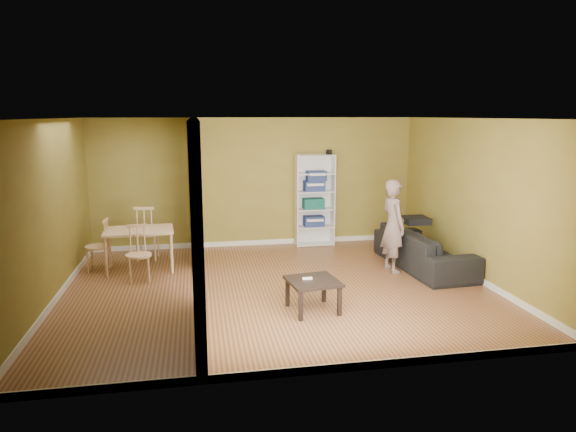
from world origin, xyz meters
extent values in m
plane|color=#98683A|center=(0.00, 0.00, 0.00)|extent=(6.50, 6.50, 0.00)
plane|color=white|center=(0.00, 0.00, 2.60)|extent=(6.50, 6.50, 0.00)
plane|color=olive|center=(0.00, 2.75, 1.30)|extent=(6.50, 0.00, 6.50)
plane|color=olive|center=(0.00, -2.75, 1.30)|extent=(6.50, 0.00, 6.50)
plane|color=olive|center=(-3.25, 0.00, 1.30)|extent=(0.00, 5.50, 5.50)
plane|color=olive|center=(3.25, 0.00, 1.30)|extent=(0.00, 5.50, 5.50)
cube|color=black|center=(1.50, 2.69, 1.90)|extent=(0.10, 0.10, 0.10)
imported|color=#24252B|center=(2.70, 0.64, 0.44)|extent=(2.36, 1.13, 0.88)
imported|color=slate|center=(2.09, 0.55, 0.94)|extent=(0.74, 0.61, 1.87)
cube|color=white|center=(0.79, 2.56, 0.93)|extent=(0.02, 0.34, 1.87)
cube|color=white|center=(1.56, 2.56, 0.93)|extent=(0.02, 0.34, 1.87)
cube|color=white|center=(1.18, 2.72, 0.93)|extent=(0.79, 0.02, 1.87)
cube|color=white|center=(1.18, 2.56, 0.02)|extent=(0.75, 0.34, 0.02)
cube|color=white|center=(1.18, 2.56, 0.39)|extent=(0.75, 0.34, 0.02)
cube|color=white|center=(1.18, 2.56, 0.75)|extent=(0.75, 0.34, 0.02)
cube|color=white|center=(1.18, 2.56, 1.12)|extent=(0.75, 0.34, 0.02)
cube|color=white|center=(1.18, 2.56, 1.48)|extent=(0.75, 0.34, 0.02)
cube|color=white|center=(1.18, 2.56, 1.85)|extent=(0.75, 0.34, 0.02)
cube|color=navy|center=(1.16, 2.56, 0.50)|extent=(0.41, 0.27, 0.21)
cube|color=teal|center=(1.15, 2.56, 0.87)|extent=(0.42, 0.27, 0.21)
cube|color=navy|center=(1.16, 2.56, 1.23)|extent=(0.41, 0.27, 0.21)
cube|color=#0E1F48|center=(1.21, 2.56, 1.43)|extent=(0.39, 0.25, 0.20)
cube|color=black|center=(0.33, -1.01, 0.42)|extent=(0.66, 0.66, 0.04)
cube|color=black|center=(0.05, -1.29, 0.20)|extent=(0.06, 0.06, 0.40)
cube|color=black|center=(0.61, -1.29, 0.20)|extent=(0.06, 0.06, 0.40)
cube|color=black|center=(0.05, -0.73, 0.20)|extent=(0.06, 0.06, 0.40)
cube|color=black|center=(0.61, -0.73, 0.20)|extent=(0.06, 0.06, 0.40)
cube|color=white|center=(0.26, -0.96, 0.46)|extent=(0.13, 0.04, 0.03)
cube|color=#E5BC87|center=(-2.20, 1.38, 0.70)|extent=(1.15, 0.77, 0.04)
cylinder|color=#E5BC87|center=(-2.72, 1.05, 0.34)|extent=(0.05, 0.05, 0.68)
cylinder|color=#E5BC87|center=(-1.67, 1.05, 0.34)|extent=(0.05, 0.05, 0.68)
cylinder|color=#E5BC87|center=(-2.72, 1.72, 0.34)|extent=(0.05, 0.05, 0.68)
cylinder|color=#E5BC87|center=(-1.67, 1.72, 0.34)|extent=(0.05, 0.05, 0.68)
camera|label=1|loc=(-1.19, -7.53, 2.66)|focal=32.00mm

